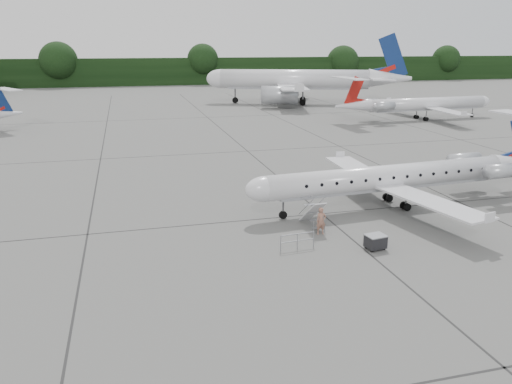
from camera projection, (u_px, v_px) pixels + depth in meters
name	position (u px, v px, depth m)	size (l,w,h in m)	color
ground	(398.00, 236.00, 32.49)	(320.00, 320.00, 0.00)	slate
treeline	(179.00, 71.00, 151.93)	(260.00, 4.00, 8.00)	black
main_regional_jet	(389.00, 165.00, 37.44)	(25.44, 18.32, 6.52)	silver
airstair	(312.00, 213.00, 33.80)	(0.85, 2.46, 2.04)	silver
passenger	(321.00, 221.00, 32.58)	(0.66, 0.43, 1.81)	#936250
safety_railing	(297.00, 242.00, 30.24)	(2.20, 0.08, 1.00)	gray
baggage_cart	(375.00, 242.00, 30.27)	(1.13, 0.91, 0.98)	black
bg_narrowbody	(294.00, 70.00, 102.33)	(38.92, 28.02, 13.97)	silver
bg_regional_right	(428.00, 98.00, 81.50)	(27.40, 19.73, 7.19)	silver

